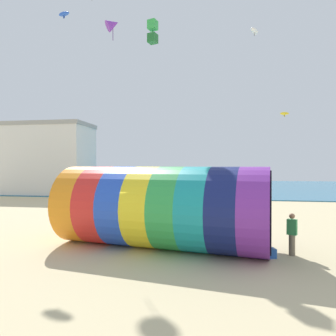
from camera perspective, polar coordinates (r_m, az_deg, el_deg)
The scene contains 14 objects.
ground_plane at distance 13.24m, azimuth -2.23°, elevation -15.06°, with size 120.00×120.00×0.00m, color #CCBA8C.
sea at distance 51.47m, azimuth 6.39°, elevation -3.49°, with size 120.00×40.00×0.10m, color teal.
giant_inflatable_tube at distance 13.01m, azimuth -1.32°, elevation -7.46°, with size 9.46×5.01×3.50m.
kite_handler at distance 13.04m, azimuth 22.54°, elevation -11.51°, with size 0.42×0.36×1.66m.
kite_blue_parafoil at distance 25.34m, azimuth -19.20°, elevation 25.97°, with size 0.98×0.58×0.47m.
kite_purple_delta at distance 17.00m, azimuth -10.45°, elevation 25.31°, with size 0.98×0.89×1.21m.
kite_white_parafoil at distance 28.24m, azimuth 16.13°, elevation 23.82°, with size 1.06×1.39×0.71m.
kite_green_box at distance 21.92m, azimuth -2.94°, elevation 24.49°, with size 0.70×0.70×1.59m.
kite_yellow_parafoil at distance 30.17m, azimuth 21.30°, elevation 9.65°, with size 0.88×0.52×0.46m.
bystander_near_water at distance 23.17m, azimuth -20.95°, elevation -6.17°, with size 0.39×0.27×1.73m.
bystander_mid_beach at distance 24.34m, azimuth 12.43°, elevation -5.90°, with size 0.37×0.24×1.69m.
promenade_building at distance 40.46m, azimuth -22.78°, elevation 1.61°, with size 12.00×5.71×8.80m.
beach_flag at distance 12.84m, azimuth 17.57°, elevation -3.48°, with size 0.47×0.36×2.99m.
cooler_box at distance 12.54m, azimuth 18.59°, elevation -15.10°, with size 0.52×0.36×0.36m, color #2659B2.
Camera 1 is at (2.53, -12.51, 3.53)m, focal length 32.00 mm.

